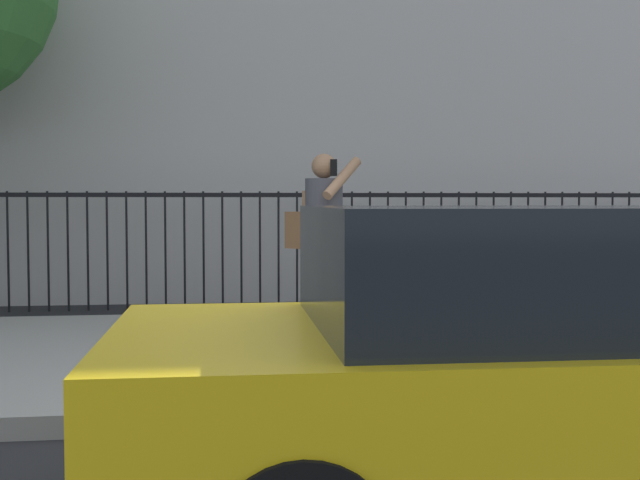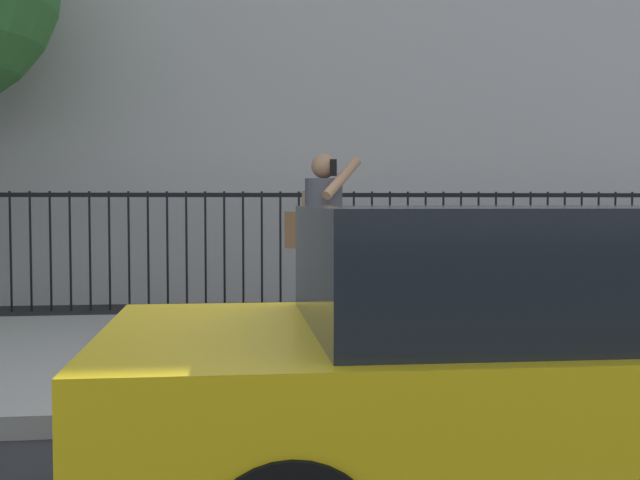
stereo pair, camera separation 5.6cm
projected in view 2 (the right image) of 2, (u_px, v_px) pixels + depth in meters
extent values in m
plane|color=black|center=(365.00, 428.00, 5.16)|extent=(60.00, 60.00, 0.00)
cube|color=gray|center=(323.00, 353.00, 7.34)|extent=(28.00, 4.40, 0.15)
cube|color=black|center=(290.00, 195.00, 10.93)|extent=(12.00, 0.04, 0.06)
cylinder|color=black|center=(11.00, 252.00, 10.53)|extent=(0.03, 0.03, 1.60)
cylinder|color=black|center=(31.00, 251.00, 10.56)|extent=(0.03, 0.03, 1.60)
cylinder|color=black|center=(51.00, 251.00, 10.59)|extent=(0.03, 0.03, 1.60)
cylinder|color=black|center=(70.00, 251.00, 10.62)|extent=(0.03, 0.03, 1.60)
cylinder|color=black|center=(90.00, 251.00, 10.65)|extent=(0.03, 0.03, 1.60)
cylinder|color=black|center=(109.00, 251.00, 10.68)|extent=(0.03, 0.03, 1.60)
cylinder|color=black|center=(129.00, 251.00, 10.71)|extent=(0.03, 0.03, 1.60)
cylinder|color=black|center=(148.00, 251.00, 10.74)|extent=(0.03, 0.03, 1.60)
cylinder|color=black|center=(167.00, 250.00, 10.77)|extent=(0.03, 0.03, 1.60)
cylinder|color=black|center=(187.00, 250.00, 10.80)|extent=(0.03, 0.03, 1.60)
cylinder|color=black|center=(206.00, 250.00, 10.83)|extent=(0.03, 0.03, 1.60)
cylinder|color=black|center=(224.00, 250.00, 10.86)|extent=(0.03, 0.03, 1.60)
cylinder|color=black|center=(243.00, 250.00, 10.89)|extent=(0.03, 0.03, 1.60)
cylinder|color=black|center=(262.00, 250.00, 10.93)|extent=(0.03, 0.03, 1.60)
cylinder|color=black|center=(280.00, 250.00, 10.96)|extent=(0.03, 0.03, 1.60)
cylinder|color=black|center=(299.00, 249.00, 10.99)|extent=(0.03, 0.03, 1.60)
cylinder|color=black|center=(317.00, 249.00, 11.02)|extent=(0.03, 0.03, 1.60)
cylinder|color=black|center=(336.00, 249.00, 11.05)|extent=(0.03, 0.03, 1.60)
cylinder|color=black|center=(354.00, 249.00, 11.08)|extent=(0.03, 0.03, 1.60)
cylinder|color=black|center=(372.00, 249.00, 11.11)|extent=(0.03, 0.03, 1.60)
cylinder|color=black|center=(390.00, 249.00, 11.14)|extent=(0.03, 0.03, 1.60)
cylinder|color=black|center=(408.00, 249.00, 11.17)|extent=(0.03, 0.03, 1.60)
cylinder|color=black|center=(425.00, 248.00, 11.20)|extent=(0.03, 0.03, 1.60)
cylinder|color=black|center=(443.00, 248.00, 11.23)|extent=(0.03, 0.03, 1.60)
cylinder|color=black|center=(461.00, 248.00, 11.26)|extent=(0.03, 0.03, 1.60)
cylinder|color=black|center=(478.00, 248.00, 11.29)|extent=(0.03, 0.03, 1.60)
cylinder|color=black|center=(495.00, 248.00, 11.32)|extent=(0.03, 0.03, 1.60)
cylinder|color=black|center=(513.00, 248.00, 11.35)|extent=(0.03, 0.03, 1.60)
cylinder|color=black|center=(530.00, 248.00, 11.38)|extent=(0.03, 0.03, 1.60)
cylinder|color=black|center=(547.00, 248.00, 11.41)|extent=(0.03, 0.03, 1.60)
cylinder|color=black|center=(564.00, 247.00, 11.45)|extent=(0.03, 0.03, 1.60)
cylinder|color=black|center=(581.00, 247.00, 11.48)|extent=(0.03, 0.03, 1.60)
cylinder|color=black|center=(598.00, 247.00, 11.51)|extent=(0.03, 0.03, 1.60)
cylinder|color=black|center=(615.00, 247.00, 11.54)|extent=(0.03, 0.03, 1.60)
cylinder|color=black|center=(631.00, 247.00, 11.57)|extent=(0.03, 0.03, 1.60)
cube|color=yellow|center=(573.00, 400.00, 3.62)|extent=(4.22, 1.84, 0.70)
cube|color=black|center=(532.00, 268.00, 3.57)|extent=(2.02, 1.62, 0.55)
cylinder|color=black|center=(268.00, 415.00, 4.30)|extent=(0.64, 0.23, 0.64)
cylinder|color=#936B4C|center=(333.00, 303.00, 7.20)|extent=(0.15, 0.15, 0.80)
cylinder|color=#936B4C|center=(315.00, 301.00, 7.32)|extent=(0.15, 0.15, 0.80)
cylinder|color=#3F3F47|center=(324.00, 219.00, 7.22)|extent=(0.48, 0.48, 0.73)
sphere|color=#936B4C|center=(324.00, 166.00, 7.19)|extent=(0.23, 0.23, 0.23)
cylinder|color=#936B4C|center=(342.00, 178.00, 7.08)|extent=(0.42, 0.42, 0.39)
cylinder|color=#936B4C|center=(307.00, 221.00, 7.34)|extent=(0.09, 0.09, 0.55)
cube|color=black|center=(333.00, 168.00, 7.06)|extent=(0.06, 0.06, 0.15)
cube|color=brown|center=(302.00, 230.00, 7.38)|extent=(0.31, 0.31, 0.34)
cube|color=#333338|center=(593.00, 305.00, 8.62)|extent=(0.08, 0.41, 0.40)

